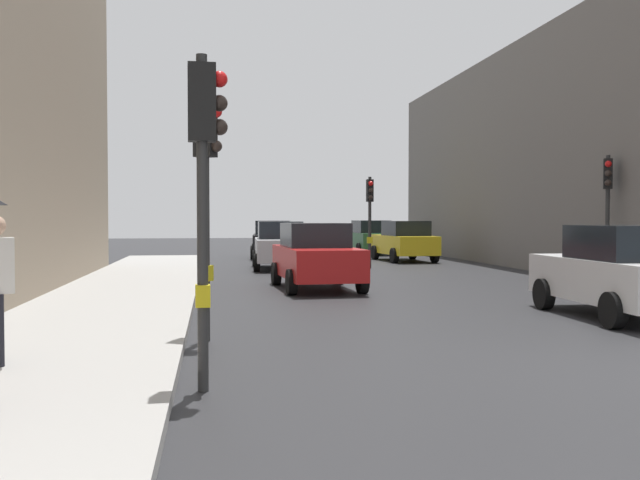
{
  "coord_description": "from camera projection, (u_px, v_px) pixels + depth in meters",
  "views": [
    {
      "loc": [
        -5.39,
        -8.25,
        1.9
      ],
      "look_at": [
        -2.81,
        9.34,
        1.36
      ],
      "focal_mm": 40.83,
      "sensor_mm": 36.0,
      "label": 1
    }
  ],
  "objects": [
    {
      "name": "sidewalk_kerb",
      "position": [
        101.0,
        313.0,
        13.84
      ],
      "size": [
        3.41,
        40.0,
        0.16
      ],
      "primitive_type": "cube",
      "color": "#A8A5A0",
      "rests_on": "ground"
    },
    {
      "name": "traffic_light_mid_street",
      "position": [
        608.0,
        196.0,
        20.27
      ],
      "size": [
        0.35,
        0.45,
        3.65
      ],
      "color": "#2D2D2D",
      "rests_on": "ground"
    },
    {
      "name": "car_yellow_taxi",
      "position": [
        404.0,
        241.0,
        31.82
      ],
      "size": [
        2.28,
        4.33,
        1.76
      ],
      "color": "yellow",
      "rests_on": "ground"
    },
    {
      "name": "traffic_light_near_left",
      "position": [
        204.0,
        160.0,
        7.9
      ],
      "size": [
        0.43,
        0.25,
        3.67
      ],
      "color": "#2D2D2D",
      "rests_on": "ground"
    },
    {
      "name": "car_white_compact",
      "position": [
        622.0,
        272.0,
        13.79
      ],
      "size": [
        2.06,
        4.22,
        1.76
      ],
      "color": "silver",
      "rests_on": "ground"
    },
    {
      "name": "car_dark_suv",
      "position": [
        273.0,
        239.0,
        34.29
      ],
      "size": [
        2.26,
        4.32,
        1.76
      ],
      "color": "black",
      "rests_on": "ground"
    },
    {
      "name": "traffic_light_near_right",
      "position": [
        207.0,
        172.0,
        11.11
      ],
      "size": [
        0.45,
        0.36,
        3.77
      ],
      "color": "#2D2D2D",
      "rests_on": "ground"
    },
    {
      "name": "traffic_light_far_median",
      "position": [
        370.0,
        205.0,
        27.47
      ],
      "size": [
        0.25,
        0.43,
        3.45
      ],
      "color": "#2D2D2D",
      "rests_on": "ground"
    },
    {
      "name": "car_green_estate",
      "position": [
        370.0,
        237.0,
        37.8
      ],
      "size": [
        2.19,
        4.29,
        1.76
      ],
      "color": "#2D6038",
      "rests_on": "ground"
    },
    {
      "name": "car_silver_hatchback",
      "position": [
        280.0,
        245.0,
        27.05
      ],
      "size": [
        2.14,
        4.26,
        1.76
      ],
      "color": "#BCBCC1",
      "rests_on": "ground"
    },
    {
      "name": "car_red_sedan",
      "position": [
        316.0,
        256.0,
        19.4
      ],
      "size": [
        2.2,
        4.29,
        1.76
      ],
      "color": "red",
      "rests_on": "ground"
    }
  ]
}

